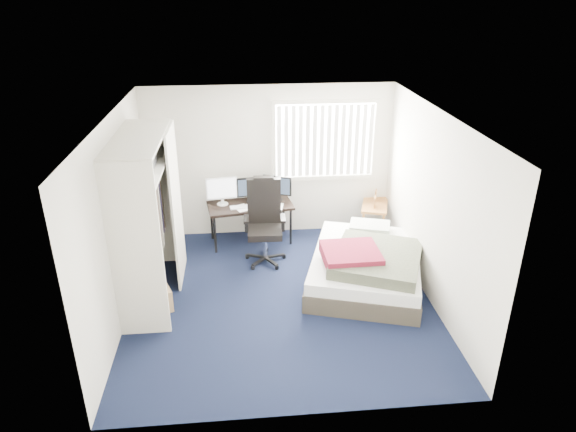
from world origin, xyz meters
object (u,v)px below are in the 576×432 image
at_px(nightstand, 375,206).
at_px(bed, 367,265).
at_px(desk, 250,201).
at_px(office_chair, 265,230).

distance_m(nightstand, bed, 1.65).
bearing_deg(desk, nightstand, 2.53).
relative_size(nightstand, bed, 0.38).
height_order(office_chair, bed, office_chair).
bearing_deg(nightstand, desk, -177.47).
distance_m(desk, office_chair, 0.70).
xyz_separation_m(desk, bed, (1.59, -1.46, -0.43)).
bearing_deg(office_chair, nightstand, 20.99).
height_order(desk, bed, desk).
height_order(nightstand, bed, nightstand).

